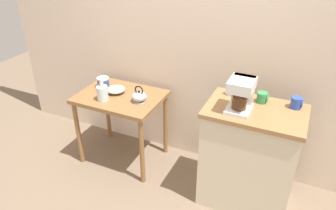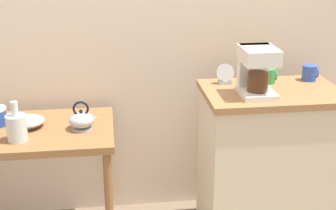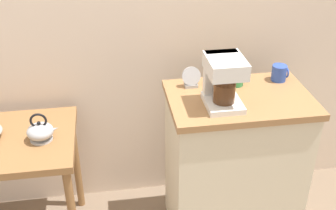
{
  "view_description": "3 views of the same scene",
  "coord_description": "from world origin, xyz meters",
  "px_view_note": "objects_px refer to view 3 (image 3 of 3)",
  "views": [
    {
      "loc": [
        0.95,
        -2.22,
        2.16
      ],
      "look_at": [
        -0.05,
        -0.04,
        0.81
      ],
      "focal_mm": 34.46,
      "sensor_mm": 36.0,
      "label": 1
    },
    {
      "loc": [
        -0.21,
        -2.46,
        1.77
      ],
      "look_at": [
        0.1,
        0.02,
        0.85
      ],
      "focal_mm": 52.14,
      "sensor_mm": 36.0,
      "label": 2
    },
    {
      "loc": [
        -0.0,
        -1.89,
        2.01
      ],
      "look_at": [
        0.29,
        -0.05,
        0.93
      ],
      "focal_mm": 45.67,
      "sensor_mm": 36.0,
      "label": 3
    }
  ],
  "objects_px": {
    "teakettle": "(41,131)",
    "mug_tall_green": "(236,78)",
    "coffee_maker": "(223,78)",
    "mug_blue": "(279,73)",
    "table_clock": "(191,78)"
  },
  "relations": [
    {
      "from": "teakettle",
      "to": "coffee_maker",
      "type": "height_order",
      "value": "coffee_maker"
    },
    {
      "from": "teakettle",
      "to": "mug_blue",
      "type": "bearing_deg",
      "value": 4.68
    },
    {
      "from": "mug_blue",
      "to": "table_clock",
      "type": "xyz_separation_m",
      "value": [
        -0.5,
        -0.0,
        0.01
      ]
    },
    {
      "from": "teakettle",
      "to": "coffee_maker",
      "type": "distance_m",
      "value": 0.98
    },
    {
      "from": "teakettle",
      "to": "mug_tall_green",
      "type": "relative_size",
      "value": 1.9
    },
    {
      "from": "coffee_maker",
      "to": "mug_blue",
      "type": "height_order",
      "value": "coffee_maker"
    },
    {
      "from": "mug_tall_green",
      "to": "mug_blue",
      "type": "height_order",
      "value": "mug_blue"
    },
    {
      "from": "teakettle",
      "to": "table_clock",
      "type": "distance_m",
      "value": 0.84
    },
    {
      "from": "teakettle",
      "to": "mug_tall_green",
      "type": "xyz_separation_m",
      "value": [
        1.06,
        0.09,
        0.18
      ]
    },
    {
      "from": "coffee_maker",
      "to": "mug_blue",
      "type": "bearing_deg",
      "value": 27.95
    },
    {
      "from": "teakettle",
      "to": "mug_tall_green",
      "type": "height_order",
      "value": "mug_tall_green"
    },
    {
      "from": "mug_blue",
      "to": "table_clock",
      "type": "relative_size",
      "value": 0.78
    },
    {
      "from": "mug_tall_green",
      "to": "teakettle",
      "type": "bearing_deg",
      "value": -175.12
    },
    {
      "from": "mug_tall_green",
      "to": "table_clock",
      "type": "bearing_deg",
      "value": 176.25
    },
    {
      "from": "mug_tall_green",
      "to": "table_clock",
      "type": "height_order",
      "value": "table_clock"
    }
  ]
}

